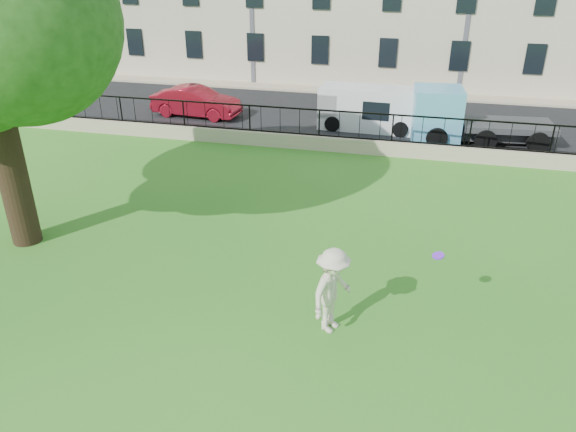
% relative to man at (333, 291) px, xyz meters
% --- Properties ---
extents(ground, '(120.00, 120.00, 0.00)m').
position_rel_man_xyz_m(ground, '(-2.50, -0.18, -1.03)').
color(ground, '#2A721B').
rests_on(ground, ground).
extents(retaining_wall, '(50.00, 0.40, 0.60)m').
position_rel_man_xyz_m(retaining_wall, '(-2.50, 11.82, -0.73)').
color(retaining_wall, tan).
rests_on(retaining_wall, ground).
extents(iron_railing, '(50.00, 0.05, 1.13)m').
position_rel_man_xyz_m(iron_railing, '(-2.50, 11.82, 0.12)').
color(iron_railing, black).
rests_on(iron_railing, retaining_wall).
extents(street, '(60.00, 9.00, 0.01)m').
position_rel_man_xyz_m(street, '(-2.50, 16.52, -1.03)').
color(street, black).
rests_on(street, ground).
extents(sidewalk, '(60.00, 1.40, 0.12)m').
position_rel_man_xyz_m(sidewalk, '(-2.50, 21.72, -0.97)').
color(sidewalk, tan).
rests_on(sidewalk, ground).
extents(man, '(1.23, 1.53, 2.07)m').
position_rel_man_xyz_m(man, '(0.00, 0.00, 0.00)').
color(man, beige).
rests_on(man, ground).
extents(frisbee, '(0.35, 0.35, 0.12)m').
position_rel_man_xyz_m(frisbee, '(2.20, 0.91, 0.68)').
color(frisbee, '#7227DD').
extents(red_sedan, '(4.50, 1.87, 1.45)m').
position_rel_man_xyz_m(red_sedan, '(-9.31, 15.22, -0.31)').
color(red_sedan, '#A51426').
rests_on(red_sedan, street).
extents(white_van, '(4.61, 1.94, 1.91)m').
position_rel_man_xyz_m(white_van, '(-0.77, 15.22, -0.08)').
color(white_van, silver).
rests_on(white_van, street).
extents(blue_truck, '(5.74, 2.49, 2.34)m').
position_rel_man_xyz_m(blue_truck, '(4.00, 14.22, 0.13)').
color(blue_truck, '#5EB3DE').
rests_on(blue_truck, street).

